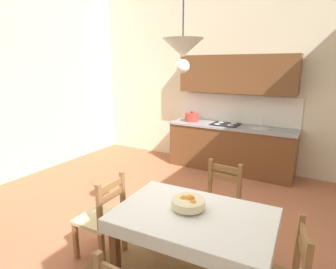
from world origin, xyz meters
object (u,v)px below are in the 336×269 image
Objects in this scene: pendant_lamp at (183,49)px; kitchen_cabinetry at (232,127)px; dining_table at (193,227)px; fruit_bowl at (188,203)px; dining_chair_kitchen_side at (219,205)px; dining_chair_tv_side at (102,218)px.

kitchen_cabinetry is at bearing 99.73° from pendant_lamp.
pendant_lamp is at bearing -174.46° from dining_table.
dining_table is at bearing -78.12° from kitchen_cabinetry.
kitchen_cabinetry reaches higher than fruit_bowl.
pendant_lamp reaches higher than kitchen_cabinetry.
dining_chair_kitchen_side is at bearing -75.40° from kitchen_cabinetry.
dining_table is 1.53× the size of dining_chair_kitchen_side.
fruit_bowl is at bearing 54.36° from pendant_lamp.
dining_table is at bearing 4.06° from dining_chair_tv_side.
kitchen_cabinetry is 1.69× the size of dining_table.
pendant_lamp is (-0.06, -0.83, 1.69)m from dining_chair_kitchen_side.
fruit_bowl reaches higher than dining_table.
kitchen_cabinetry is at bearing 100.68° from fruit_bowl.
dining_chair_tv_side is 1.00× the size of dining_chair_kitchen_side.
fruit_bowl is at bearing -79.32° from kitchen_cabinetry.
dining_chair_tv_side is at bearing -137.12° from dining_chair_kitchen_side.
kitchen_cabinetry is 3.15m from fruit_bowl.
dining_chair_kitchen_side is (-0.06, 0.82, -0.18)m from dining_table.
dining_table is 1.76× the size of pendant_lamp.
dining_chair_kitchen_side reaches higher than fruit_bowl.
dining_chair_kitchen_side is at bearing 93.89° from dining_table.
kitchen_cabinetry is 2.58× the size of dining_chair_tv_side.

